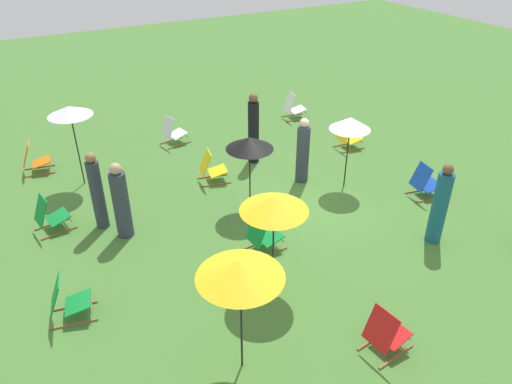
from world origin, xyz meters
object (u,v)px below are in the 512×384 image
Objects in this scene: deckchair_5 at (67,300)px; umbrella_0 at (350,124)px; umbrella_4 at (250,143)px; person_4 at (97,192)px; deckchair_4 at (348,136)px; person_2 at (440,206)px; deckchair_2 at (294,107)px; person_1 at (303,152)px; umbrella_1 at (274,204)px; person_0 at (254,130)px; deckchair_0 at (34,159)px; deckchair_9 at (386,333)px; person_3 at (121,203)px; deckchair_8 at (263,235)px; deckchair_11 at (173,132)px; deckchair_6 at (50,216)px; umbrella_3 at (240,269)px; umbrella_2 at (70,111)px; deckchair_7 at (211,168)px; deckchair_1 at (425,183)px.

umbrella_0 reaches higher than deckchair_5.
person_4 is (0.86, 3.13, -0.76)m from umbrella_4.
deckchair_5 is at bearing 114.34° from deckchair_4.
person_2 is at bearing -137.42° from umbrella_4.
deckchair_4 is 0.99× the size of deckchair_5.
person_1 is at bearing 158.72° from deckchair_2.
person_0 is (4.43, -2.04, -0.80)m from umbrella_1.
deckchair_9 is at bearing -147.27° from deckchair_0.
person_3 is (-3.68, 6.54, 0.42)m from deckchair_2.
deckchair_8 is at bearing -175.06° from person_0.
deckchair_8 is 3.56m from person_4.
deckchair_2 is 4.11m from person_1.
person_2 is at bearing -167.65° from deckchair_11.
deckchair_6 is 1.14m from person_4.
umbrella_2 is at bearing 7.35° from umbrella_3.
deckchair_5 is (-2.93, 8.15, 0.00)m from deckchair_4.
deckchair_9 is 5.45m from person_1.
deckchair_0 is 4.59m from deckchair_7.
deckchair_0 is 0.41× the size of umbrella_2.
deckchair_4 is 0.99× the size of deckchair_7.
umbrella_0 is (4.37, -2.64, 1.28)m from deckchair_9.
umbrella_4 is (-1.23, -4.10, 1.23)m from deckchair_6.
umbrella_1 reaches higher than person_1.
person_0 is (3.49, -1.70, 0.55)m from deckchair_8.
person_3 reaches higher than deckchair_9.
umbrella_1 reaches higher than deckchair_0.
deckchair_1 is 0.46× the size of umbrella_0.
deckchair_0 is at bearing -10.61° from deckchair_6.
person_2 reaches higher than deckchair_2.
deckchair_4 is 0.45× the size of umbrella_1.
person_4 reaches higher than deckchair_7.
person_2 is at bearing -117.73° from deckchair_8.
deckchair_1 is 8.38m from umbrella_2.
deckchair_4 is 1.00× the size of deckchair_9.
umbrella_4 is (2.47, -0.87, -0.12)m from umbrella_1.
deckchair_8 is at bearing -150.39° from umbrella_2.
deckchair_1 is at bearing -112.35° from umbrella_4.
deckchair_1 is at bearing -154.69° from deckchair_11.
person_0 reaches higher than umbrella_1.
person_1 is at bearing -106.61° from deckchair_6.
umbrella_2 reaches higher than umbrella_3.
umbrella_2 reaches higher than person_3.
deckchair_8 is 3.92m from person_0.
umbrella_4 is at bearing 14.13° from person_2.
person_1 reaches higher than deckchair_9.
deckchair_6 is at bearing 95.68° from deckchair_4.
person_0 reaches higher than deckchair_5.
umbrella_2 reaches higher than deckchair_8.
deckchair_4 is at bearing -97.94° from deckchair_6.
umbrella_0 is 1.07× the size of person_3.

